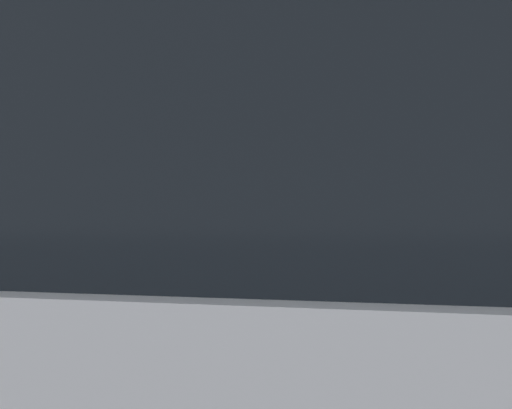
% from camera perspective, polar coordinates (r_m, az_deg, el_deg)
% --- Properties ---
extents(parking_meter, '(0.16, 0.17, 1.46)m').
position_cam_1_polar(parking_meter, '(4.14, -3.32, -1.90)').
color(parking_meter, slate).
rests_on(parking_meter, sidewalk_curb).
extents(pedestrian_at_meter, '(0.59, 0.45, 1.58)m').
position_cam_1_polar(pedestrian_at_meter, '(4.02, 5.96, -3.90)').
color(pedestrian_at_meter, black).
rests_on(pedestrian_at_meter, sidewalk_curb).
extents(parked_sedan_white, '(4.63, 1.88, 1.76)m').
position_cam_1_polar(parked_sedan_white, '(2.02, 11.11, -11.31)').
color(parked_sedan_white, white).
rests_on(parked_sedan_white, ground).
extents(background_railing, '(24.06, 0.06, 1.17)m').
position_cam_1_polar(background_railing, '(5.94, 1.18, -3.65)').
color(background_railing, '#1E602D').
rests_on(background_railing, sidewalk_curb).
extents(backdrop_wall, '(32.00, 0.50, 3.52)m').
position_cam_1_polar(backdrop_wall, '(8.71, 7.73, 2.26)').
color(backdrop_wall, brown).
rests_on(backdrop_wall, ground).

